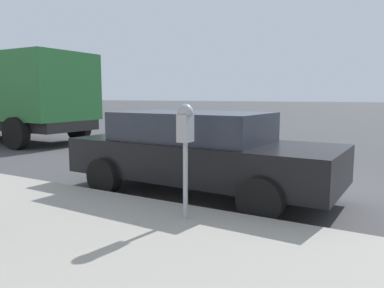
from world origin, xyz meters
name	(u,v)px	position (x,y,z in m)	size (l,w,h in m)	color
ground_plane	(288,190)	(0.00, 0.00, 0.00)	(220.00, 220.00, 0.00)	#424244
parking_meter	(185,132)	(-2.74, 0.56, 1.26)	(0.21, 0.19, 1.44)	gray
car_black	(199,151)	(-1.07, 1.28, 0.76)	(2.11, 4.68, 1.43)	black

